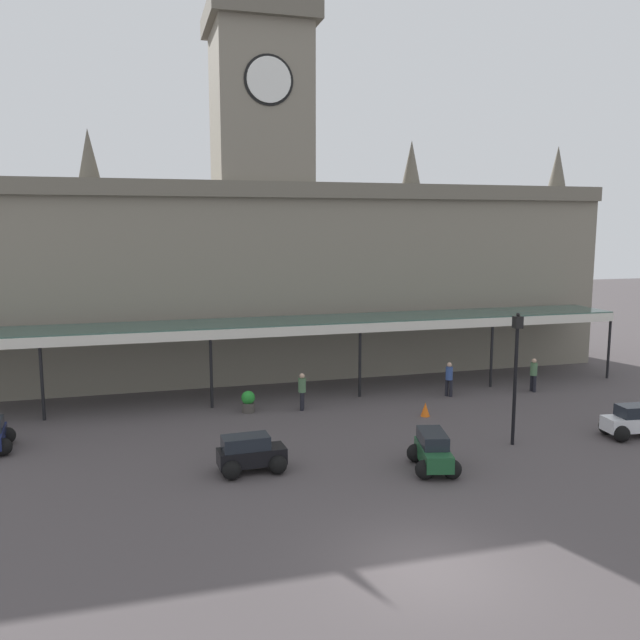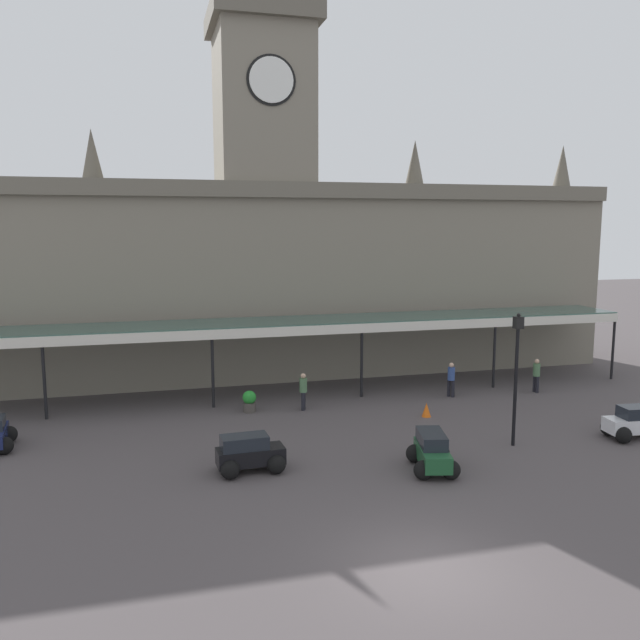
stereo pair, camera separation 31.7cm
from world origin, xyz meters
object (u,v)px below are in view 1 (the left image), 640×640
object	(u,v)px
car_green_estate	(433,453)
pedestrian_near_entrance	(534,374)
car_black_estate	(251,456)
planter_forecourt_centre	(248,401)
car_white_estate	(633,423)
victorian_lamppost	(516,364)
pedestrian_beside_cars	(449,378)
pedestrian_crossing_forecourt	(302,390)
traffic_cone	(425,409)

from	to	relation	value
car_green_estate	pedestrian_near_entrance	world-z (taller)	pedestrian_near_entrance
car_black_estate	pedestrian_near_entrance	distance (m)	16.71
car_black_estate	planter_forecourt_centre	size ratio (longest dim) A/B	2.39
car_white_estate	pedestrian_near_entrance	world-z (taller)	pedestrian_near_entrance
victorian_lamppost	pedestrian_beside_cars	bearing A→B (deg)	82.92
car_black_estate	pedestrian_crossing_forecourt	world-z (taller)	pedestrian_crossing_forecourt
car_green_estate	traffic_cone	size ratio (longest dim) A/B	3.92
pedestrian_crossing_forecourt	victorian_lamppost	world-z (taller)	victorian_lamppost
car_black_estate	planter_forecourt_centre	distance (m)	7.05
car_black_estate	victorian_lamppost	xyz separation A→B (m)	(9.97, 0.06, 2.55)
car_black_estate	planter_forecourt_centre	xyz separation A→B (m)	(1.06, 6.97, -0.07)
car_green_estate	planter_forecourt_centre	distance (m)	9.74
car_green_estate	pedestrian_near_entrance	size ratio (longest dim) A/B	1.44
car_black_estate	victorian_lamppost	distance (m)	10.29
car_white_estate	pedestrian_beside_cars	bearing A→B (deg)	119.15
car_black_estate	car_white_estate	distance (m)	14.99
car_white_estate	pedestrian_beside_cars	world-z (taller)	pedestrian_beside_cars
car_green_estate	traffic_cone	world-z (taller)	car_green_estate
pedestrian_beside_cars	planter_forecourt_centre	distance (m)	9.78
traffic_cone	planter_forecourt_centre	xyz separation A→B (m)	(-7.28, 2.68, 0.18)
car_white_estate	planter_forecourt_centre	xyz separation A→B (m)	(-13.92, 7.39, -0.07)
car_black_estate	car_green_estate	xyz separation A→B (m)	(5.98, -1.44, 0.00)
traffic_cone	pedestrian_beside_cars	bearing A→B (deg)	47.69
car_black_estate	pedestrian_crossing_forecourt	bearing A→B (deg)	62.71
car_black_estate	pedestrian_crossing_forecourt	distance (m)	7.52
pedestrian_near_entrance	victorian_lamppost	size ratio (longest dim) A/B	0.33
victorian_lamppost	planter_forecourt_centre	world-z (taller)	victorian_lamppost
traffic_cone	pedestrian_crossing_forecourt	bearing A→B (deg)	154.04
car_white_estate	victorian_lamppost	world-z (taller)	victorian_lamppost
car_white_estate	planter_forecourt_centre	distance (m)	15.76
planter_forecourt_centre	pedestrian_crossing_forecourt	bearing A→B (deg)	-7.07
pedestrian_near_entrance	traffic_cone	xyz separation A→B (m)	(-6.95, -2.44, -0.60)
car_black_estate	planter_forecourt_centre	world-z (taller)	car_black_estate
pedestrian_crossing_forecourt	traffic_cone	distance (m)	5.48
pedestrian_beside_cars	planter_forecourt_centre	world-z (taller)	pedestrian_beside_cars
pedestrian_crossing_forecourt	pedestrian_near_entrance	world-z (taller)	same
planter_forecourt_centre	traffic_cone	bearing A→B (deg)	-20.21
pedestrian_beside_cars	pedestrian_crossing_forecourt	size ratio (longest dim) A/B	1.00
car_green_estate	pedestrian_crossing_forecourt	size ratio (longest dim) A/B	1.44
car_green_estate	traffic_cone	xyz separation A→B (m)	(2.36, 5.73, -0.26)
pedestrian_beside_cars	traffic_cone	xyz separation A→B (m)	(-2.49, -2.74, -0.60)
pedestrian_crossing_forecourt	pedestrian_near_entrance	distance (m)	11.84
car_black_estate	victorian_lamppost	bearing A→B (deg)	0.35
pedestrian_beside_cars	victorian_lamppost	world-z (taller)	victorian_lamppost
car_black_estate	car_white_estate	world-z (taller)	same
car_white_estate	pedestrian_beside_cars	xyz separation A→B (m)	(-4.15, 7.45, 0.34)
traffic_cone	planter_forecourt_centre	distance (m)	7.76
pedestrian_beside_cars	car_white_estate	bearing A→B (deg)	-60.85
car_white_estate	victorian_lamppost	size ratio (longest dim) A/B	0.46
pedestrian_crossing_forecourt	traffic_cone	world-z (taller)	pedestrian_crossing_forecourt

